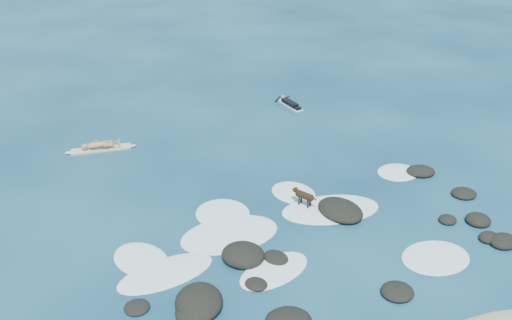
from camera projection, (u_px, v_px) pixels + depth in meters
ground at (305, 228)px, 20.34m from camera, size 160.00×160.00×0.00m
reef_rocks at (312, 257)px, 18.63m from camera, size 14.34×6.47×0.64m
breaking_foam at (276, 234)px, 20.03m from camera, size 13.65×8.12×0.12m
standing_surfer_rig at (99, 136)px, 25.68m from camera, size 3.14×1.22×1.81m
paddling_surfer_rig at (290, 104)px, 30.78m from camera, size 0.99×2.20×0.38m
dog at (304, 195)px, 21.45m from camera, size 0.56×1.09×0.73m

